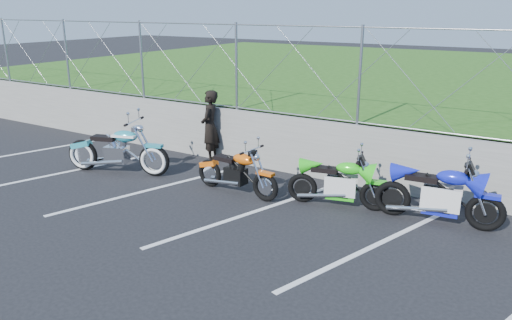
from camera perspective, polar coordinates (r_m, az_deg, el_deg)
The scene contains 10 objects.
ground at distance 8.48m, azimuth -4.14°, elevation -8.28°, with size 90.00×90.00×0.00m, color black.
retaining_wall at distance 11.09m, azimuth 6.44°, elevation 1.41°, with size 30.00×0.22×1.30m, color slate.
grass_field at distance 20.41m, azimuth 18.85°, elevation 7.78°, with size 30.00×20.00×1.30m, color #245015.
chain_link_fence at distance 10.77m, azimuth 6.74°, elevation 9.89°, with size 28.00×0.03×2.00m.
parking_lines at distance 8.70m, azimuth 6.26°, elevation -7.63°, with size 18.29×4.31×0.01m.
cruiser_turquoise at distance 11.66m, azimuth -15.41°, elevation 0.89°, with size 2.42×0.96×1.24m.
naked_orange at distance 10.01m, azimuth -2.13°, elevation -1.57°, with size 2.01×0.68×1.00m.
sportbike_green at distance 9.49m, azimuth 9.56°, elevation -2.79°, with size 1.93×0.70×1.02m.
sportbike_blue at distance 9.20m, azimuth 20.29°, elevation -3.97°, with size 2.19×0.78×1.13m.
person_standing at distance 12.05m, azimuth -5.29°, elevation 3.82°, with size 0.64×0.42×1.75m, color black.
Camera 1 is at (4.56, -6.17, 3.62)m, focal length 35.00 mm.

